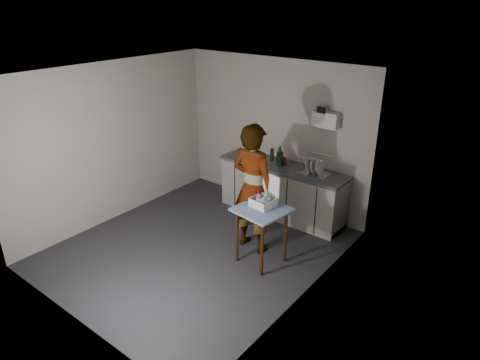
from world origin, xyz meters
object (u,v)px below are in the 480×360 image
Objects in this scene: side_table at (262,216)px; paper_towel at (246,149)px; dark_bottle at (272,155)px; kitchen_counter at (282,192)px; soap_bottle at (280,156)px; bakery_box at (264,199)px; standing_man at (253,188)px; dish_rack at (315,170)px; soda_can at (284,161)px.

paper_towel is (-1.28, 1.31, 0.32)m from side_table.
side_table is 1.69m from dark_bottle.
soap_bottle is (-0.04, -0.05, 0.65)m from kitchen_counter.
dark_bottle is at bearing 126.42° from bakery_box.
kitchen_counter is 0.65m from soap_bottle.
standing_man is at bearing -67.80° from dark_bottle.
side_table is 2.02× the size of bakery_box.
kitchen_counter is at bearing 118.00° from bakery_box.
standing_man is at bearing -76.69° from soap_bottle.
soap_bottle reaches higher than dish_rack.
kitchen_counter is 0.55m from soda_can.
paper_towel is at bearing -163.78° from dark_bottle.
kitchen_counter is 1.28m from standing_man.
dark_bottle is 1.56m from bakery_box.
soap_bottle reaches higher than paper_towel.
standing_man is 4.61× the size of bakery_box.
bakery_box is (0.55, -1.23, -0.14)m from soap_bottle.
soda_can is 0.31× the size of dish_rack.
kitchen_counter is at bearing -77.40° from standing_man.
bakery_box reaches higher than dish_rack.
paper_towel is at bearing -178.53° from soap_bottle.
side_table is at bearing -68.44° from kitchen_counter.
side_table is at bearing -66.32° from soap_bottle.
paper_towel and dish_rack have the same top height.
kitchen_counter is 2.66× the size of side_table.
dark_bottle is 0.52× the size of bakery_box.
dark_bottle is (-0.27, 0.03, 0.04)m from soda_can.
side_table is at bearing -91.90° from dish_rack.
dish_rack is (0.63, 0.05, -0.10)m from soap_bottle.
kitchen_counter is at bearing 5.49° from paper_towel.
side_table is 1.86m from paper_towel.
bakery_box is (-0.08, -1.28, -0.04)m from dish_rack.
paper_towel is at bearing 141.99° from bakery_box.
kitchen_counter is 0.97m from paper_towel.
soda_can is 1.42m from bakery_box.
soap_bottle is 0.80× the size of bakery_box.
kitchen_counter is 0.65m from dark_bottle.
side_table is (0.55, -1.38, 0.31)m from kitchen_counter.
dark_bottle reaches higher than soda_can.
standing_man reaches higher than side_table.
dark_bottle is (-0.49, 1.21, 0.05)m from standing_man.
kitchen_counter is 0.81m from dish_rack.
soda_can is 0.60m from dish_rack.
bakery_box reaches higher than soap_bottle.
side_table is 2.72× the size of paper_towel.
side_table is 1.54m from soda_can.
bakery_box reaches higher than soda_can.
standing_man is 0.33m from bakery_box.
kitchen_counter is 5.35× the size of bakery_box.
standing_man is at bearing -79.23° from soda_can.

